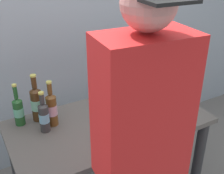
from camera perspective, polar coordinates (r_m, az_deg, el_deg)
The scene contains 8 objects.
desk at distance 2.03m, azimuth -0.54°, elevation -10.11°, with size 1.35×0.70×0.77m.
laptop at distance 2.11m, azimuth 7.56°, elevation -2.53°, with size 0.34×0.28×0.22m.
beer_bottle_brown at distance 1.84m, azimuth -13.58°, elevation -5.74°, with size 0.06×0.06×0.28m.
beer_bottle_green at distance 1.95m, azimuth -18.38°, elevation -4.48°, with size 0.07×0.07×0.30m.
beer_bottle_dark at distance 1.96m, azimuth -14.98°, elevation -3.08°, with size 0.08×0.08×0.34m.
beer_bottle_amber at distance 1.88m, azimuth -12.08°, elevation -4.24°, with size 0.07×0.07×0.32m.
person_figure at distance 1.39m, azimuth 5.62°, elevation -15.01°, with size 0.42×0.32×1.80m.
back_wall at distance 2.46m, azimuth -10.50°, elevation 13.57°, with size 6.00×0.10×2.60m, color #99A3AD.
Camera 1 is at (-0.78, -1.42, 1.85)m, focal length 45.25 mm.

